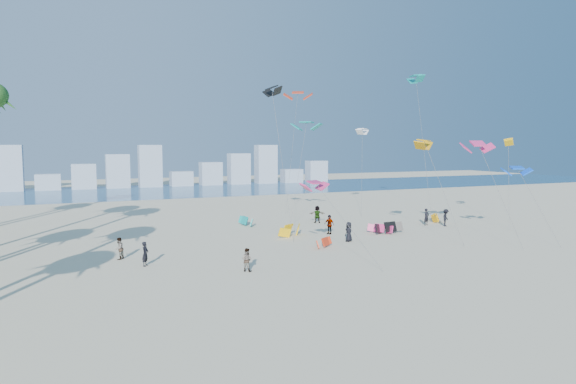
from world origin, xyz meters
name	(u,v)px	position (x,y,z in m)	size (l,w,h in m)	color
ground	(357,307)	(0.00, 0.00, 0.00)	(220.00, 220.00, 0.00)	beige
ocean	(151,191)	(0.00, 72.00, 0.01)	(220.00, 220.00, 0.00)	navy
kitesurfer_near	(145,254)	(-8.83, 13.48, 0.85)	(0.62, 0.41, 1.70)	black
kitesurfer_mid	(247,260)	(-2.87, 9.31, 0.78)	(0.76, 0.59, 1.56)	gray
kitesurfers_far	(343,222)	(10.80, 20.55, 0.89)	(33.49, 11.65, 1.85)	black
grounded_kites	(341,228)	(10.27, 19.97, 0.46)	(21.99, 15.91, 1.04)	red
flying_kites	(377,116)	(16.41, 23.52, 11.43)	(29.52, 33.24, 17.33)	#D93075
distant_skyline	(137,172)	(-1.19, 82.00, 3.09)	(85.00, 3.00, 8.40)	#9EADBF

